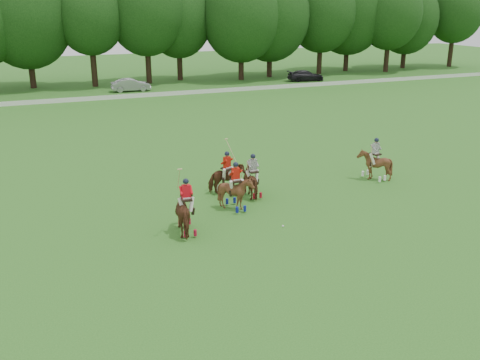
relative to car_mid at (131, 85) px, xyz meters
name	(u,v)px	position (x,y,z in m)	size (l,w,h in m)	color
ground	(258,243)	(-3.20, -42.50, -0.72)	(180.00, 180.00, 0.00)	#27611B
tree_line	(92,15)	(-2.94, 5.55, 7.51)	(117.98, 14.32, 14.75)	black
boundary_rail	(109,97)	(-3.20, -4.50, -0.50)	(120.00, 0.10, 0.44)	white
car_mid	(131,85)	(0.00, 0.00, 0.00)	(1.53, 4.39, 1.45)	#96969B
car_right	(306,76)	(22.57, 0.00, -0.04)	(1.90, 4.69, 1.36)	black
polo_red_a	(187,213)	(-5.59, -40.26, 0.19)	(1.35, 2.21, 3.02)	#472712
polo_red_b	(227,179)	(-2.17, -36.23, 0.10)	(1.98, 1.87, 2.84)	#472712
polo_red_c	(236,192)	(-2.59, -38.51, 0.15)	(1.41, 1.58, 2.39)	#472712
polo_stripe_a	(253,181)	(-1.09, -37.12, 0.10)	(1.16, 1.87, 2.28)	#472712
polo_stripe_b	(375,164)	(6.42, -37.18, 0.17)	(1.71, 1.84, 2.43)	#472712
polo_ball	(283,226)	(-1.45, -41.35, -0.68)	(0.09, 0.09, 0.09)	white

